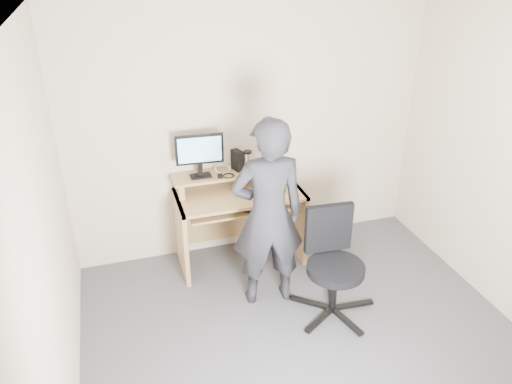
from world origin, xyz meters
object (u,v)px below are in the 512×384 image
monitor (200,152)px  desk (238,208)px  office_chair (333,259)px  person (268,215)px

monitor → desk: bearing=-3.7°
office_chair → person: size_ratio=0.54×
person → desk: bearing=-79.9°
desk → person: (0.07, -0.72, 0.31)m
monitor → office_chair: (0.89, -1.06, -0.66)m
person → office_chair: bearing=153.6°
desk → office_chair: office_chair is taller
monitor → office_chair: monitor is taller
office_chair → desk: bearing=122.1°
monitor → person: 0.92m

